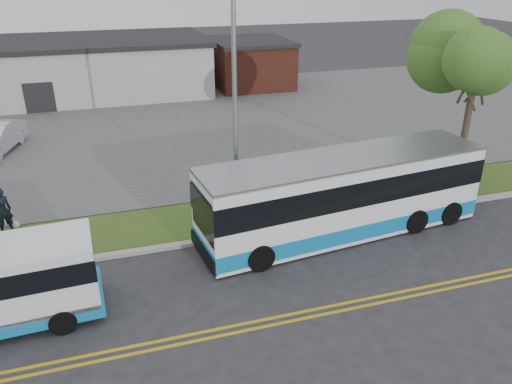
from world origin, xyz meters
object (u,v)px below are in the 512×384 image
object	(u,v)px
tree_east	(480,52)
transit_bus	(343,195)
pedestrian	(2,211)
streetlight_near	(235,94)

from	to	relation	value
tree_east	transit_bus	size ratio (longest dim) A/B	0.72
pedestrian	streetlight_near	bearing A→B (deg)	149.70
transit_bus	tree_east	bearing A→B (deg)	13.01
streetlight_near	tree_east	bearing A→B (deg)	1.42
transit_bus	pedestrian	size ratio (longest dim) A/B	6.03
pedestrian	transit_bus	bearing A→B (deg)	141.76
tree_east	pedestrian	size ratio (longest dim) A/B	4.33
streetlight_near	pedestrian	size ratio (longest dim) A/B	4.93
streetlight_near	pedestrian	bearing A→B (deg)	171.95
tree_east	pedestrian	world-z (taller)	tree_east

